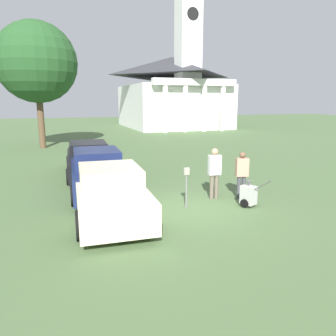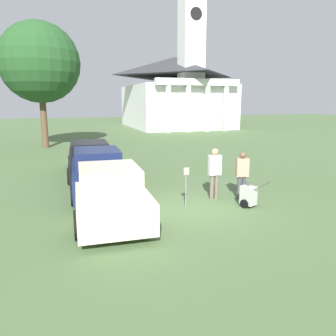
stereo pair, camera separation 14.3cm
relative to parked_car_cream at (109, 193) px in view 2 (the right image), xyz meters
name	(u,v)px [view 2 (the right image)]	position (x,y,z in m)	size (l,w,h in m)	color
ground_plane	(186,209)	(2.38, -0.07, -0.72)	(120.00, 120.00, 0.00)	#4C663D
parked_car_cream	(109,193)	(0.00, 0.00, 0.00)	(2.18, 4.73, 1.54)	beige
parked_car_navy	(97,172)	(0.00, 2.83, 0.03)	(2.11, 4.88, 1.63)	#19234C
parked_car_black	(90,160)	(0.00, 5.85, -0.02)	(2.13, 5.23, 1.54)	black
parking_meter	(186,180)	(2.41, 0.02, 0.19)	(0.18, 0.09, 1.31)	slate
person_worker	(215,170)	(3.71, 0.65, 0.29)	(0.44, 0.26, 1.77)	#665B4C
person_supervisor	(242,173)	(4.61, 0.35, 0.21)	(0.46, 0.31, 1.65)	#3F3F47
equipment_cart	(248,195)	(4.36, -0.50, -0.33)	(0.57, 0.99, 1.00)	#B2B2AD
church	(176,89)	(13.33, 30.81, 4.07)	(11.54, 14.51, 20.10)	white
shade_tree	(40,63)	(-2.17, 15.95, 5.19)	(5.51, 5.51, 8.68)	brown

